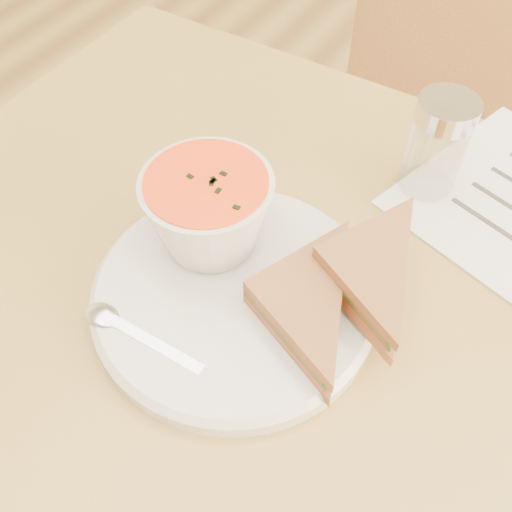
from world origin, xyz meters
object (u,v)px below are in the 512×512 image
Objects in this scene: plate at (235,295)px; soup_bowl at (209,215)px; dining_table at (314,475)px; chair_far at (440,180)px; condiment_shaker at (436,146)px.

soup_bowl is at bearing 144.30° from plate.
plate is at bearing -169.87° from dining_table.
condiment_shaker is at bearing 76.37° from chair_far.
dining_table is at bearing 10.13° from plate.
chair_far reaches higher than condiment_shaker.
plate is at bearing -111.80° from condiment_shaker.
chair_far is at bearing 94.53° from dining_table.
dining_table is 0.48m from condiment_shaker.
chair_far is at bearing 78.69° from soup_bowl.
plate is 0.25m from condiment_shaker.
plate reaches higher than dining_table.
chair_far is 7.86× the size of soup_bowl.
dining_table is at bearing -5.71° from soup_bowl.
plate is 2.19× the size of soup_bowl.
plate is (-0.11, -0.02, 0.38)m from dining_table.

